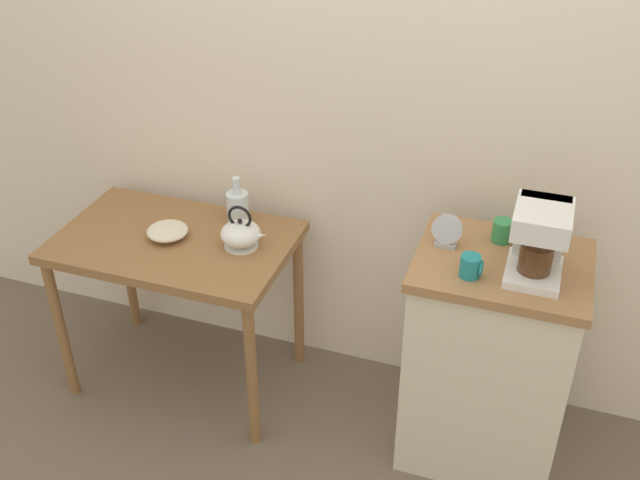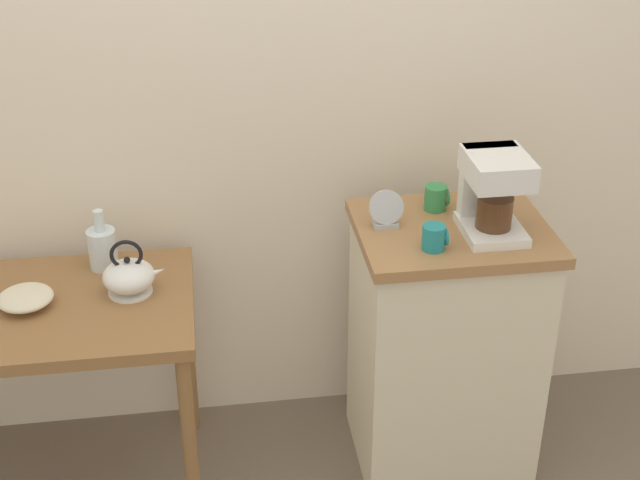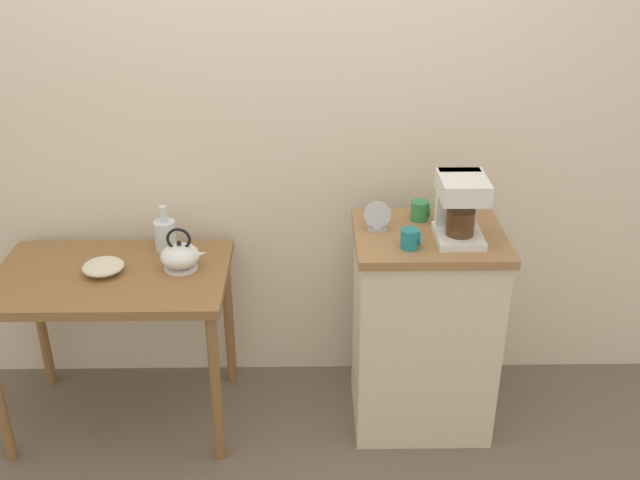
% 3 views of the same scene
% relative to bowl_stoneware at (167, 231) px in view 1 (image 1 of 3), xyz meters
% --- Properties ---
extents(ground_plane, '(8.00, 8.00, 0.00)m').
position_rel_bowl_stoneware_xyz_m(ground_plane, '(0.71, -0.01, -0.77)').
color(ground_plane, '#6B5B4C').
extents(back_wall, '(4.40, 0.10, 2.80)m').
position_rel_bowl_stoneware_xyz_m(back_wall, '(0.81, 0.41, 0.63)').
color(back_wall, beige).
rests_on(back_wall, ground_plane).
extents(wooden_table, '(0.95, 0.60, 0.74)m').
position_rel_bowl_stoneware_xyz_m(wooden_table, '(0.02, 0.00, -0.12)').
color(wooden_table, olive).
rests_on(wooden_table, ground_plane).
extents(kitchen_counter, '(0.60, 0.50, 0.91)m').
position_rel_bowl_stoneware_xyz_m(kitchen_counter, '(1.32, 0.01, -0.31)').
color(kitchen_counter, beige).
rests_on(kitchen_counter, ground_plane).
extents(bowl_stoneware, '(0.17, 0.17, 0.05)m').
position_rel_bowl_stoneware_xyz_m(bowl_stoneware, '(0.00, 0.00, 0.00)').
color(bowl_stoneware, beige).
rests_on(bowl_stoneware, wooden_table).
extents(teakettle, '(0.20, 0.16, 0.18)m').
position_rel_bowl_stoneware_xyz_m(teakettle, '(0.31, 0.04, 0.03)').
color(teakettle, white).
rests_on(teakettle, wooden_table).
extents(glass_carafe_vase, '(0.09, 0.09, 0.20)m').
position_rel_bowl_stoneware_xyz_m(glass_carafe_vase, '(0.22, 0.21, 0.04)').
color(glass_carafe_vase, silver).
rests_on(glass_carafe_vase, wooden_table).
extents(coffee_maker, '(0.18, 0.22, 0.26)m').
position_rel_bowl_stoneware_xyz_m(coffee_maker, '(1.42, -0.03, 0.28)').
color(coffee_maker, white).
rests_on(coffee_maker, kitchen_counter).
extents(mug_dark_teal, '(0.08, 0.07, 0.08)m').
position_rel_bowl_stoneware_xyz_m(mug_dark_teal, '(1.22, -0.12, 0.18)').
color(mug_dark_teal, teal).
rests_on(mug_dark_teal, kitchen_counter).
extents(mug_tall_green, '(0.08, 0.07, 0.08)m').
position_rel_bowl_stoneware_xyz_m(mug_tall_green, '(1.29, 0.13, 0.18)').
color(mug_tall_green, '#338C4C').
rests_on(mug_tall_green, kitchen_counter).
extents(table_clock, '(0.11, 0.05, 0.12)m').
position_rel_bowl_stoneware_xyz_m(table_clock, '(1.11, 0.04, 0.19)').
color(table_clock, '#B2B5BA').
rests_on(table_clock, kitchen_counter).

